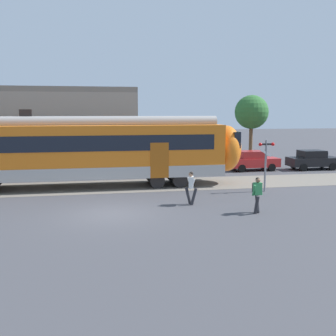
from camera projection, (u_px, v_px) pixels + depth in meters
The scene contains 7 objects.
ground_plane at pixel (111, 214), 17.82m from camera, with size 160.00×160.00×0.00m, color #424247.
pedestrian_white at pixel (191, 186), 19.48m from camera, with size 0.61×0.61×1.67m.
pedestrian_green at pixel (257, 192), 17.84m from camera, with size 0.54×0.66×1.67m.
parked_car_red at pixel (252, 161), 30.84m from camera, with size 4.06×1.87×1.54m.
parked_car_black at pixel (313, 160), 31.33m from camera, with size 4.02×1.79×1.54m.
crossing_signal at pixel (266, 157), 22.54m from camera, with size 0.96×0.22×3.00m.
street_tree_right at pixel (252, 112), 34.09m from camera, with size 2.93×2.93×6.01m.
Camera 1 is at (-0.59, -17.52, 4.62)m, focal length 42.00 mm.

